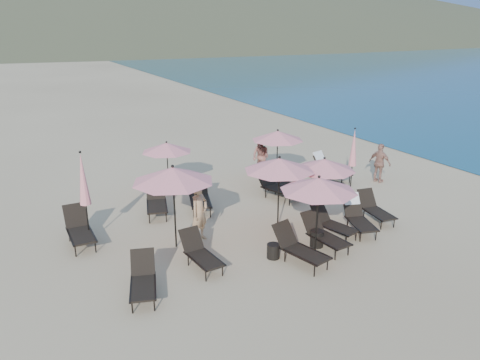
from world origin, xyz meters
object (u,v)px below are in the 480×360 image
lounger_4 (358,215)px  lounger_6 (79,229)px  beachgoer_b (261,157)px  side_table_0 (273,251)px  beachgoer_c (380,163)px  umbrella_closed_1 (83,180)px  side_table_1 (317,239)px  lounger_11 (329,167)px  umbrella_open_1 (279,165)px  umbrella_closed_0 (354,148)px  lounger_2 (299,247)px  lounger_12 (324,234)px  lounger_1 (200,253)px  lounger_8 (200,196)px  umbrella_open_4 (278,136)px  lounger_5 (375,208)px  lounger_0 (143,279)px  umbrella_open_2 (324,165)px  lounger_10 (278,180)px  umbrella_open_3 (167,147)px  umbrella_open_0 (173,175)px  lounger_9 (276,185)px  umbrella_open_5 (319,185)px  lounger_7 (156,201)px  beachgoer_a (199,213)px

lounger_4 → lounger_6: lounger_4 is taller
lounger_6 → beachgoer_b: 8.47m
side_table_0 → beachgoer_c: beachgoer_c is taller
umbrella_closed_1 → side_table_1: (5.79, -3.33, -1.70)m
umbrella_closed_1 → lounger_11: bearing=8.3°
umbrella_open_1 → umbrella_closed_0: umbrella_closed_0 is taller
lounger_2 → lounger_12: size_ratio=1.07×
lounger_1 → lounger_4: lounger_4 is taller
lounger_8 → umbrella_open_4: umbrella_open_4 is taller
lounger_5 → umbrella_closed_1: size_ratio=0.57×
lounger_0 → beachgoer_c: size_ratio=1.04×
lounger_6 → umbrella_open_4: (7.99, 2.02, 1.49)m
umbrella_open_2 → beachgoer_c: (4.45, 2.11, -1.12)m
lounger_12 → beachgoer_c: beachgoer_c is taller
lounger_10 → umbrella_open_3: 4.39m
lounger_10 → lounger_12: lounger_10 is taller
umbrella_open_0 → lounger_1: bearing=-83.1°
lounger_9 → lounger_6: bearing=166.2°
umbrella_open_0 → beachgoer_c: bearing=10.5°
umbrella_closed_0 → beachgoer_c: (1.86, 0.49, -0.97)m
umbrella_open_5 → side_table_1: umbrella_open_5 is taller
lounger_7 → umbrella_open_0: umbrella_open_0 is taller
umbrella_open_1 → umbrella_open_0: bearing=176.6°
lounger_1 → lounger_12: (3.58, -0.58, 0.01)m
lounger_0 → umbrella_open_5: size_ratio=0.73×
lounger_10 → lounger_12: bearing=-118.1°
umbrella_open_0 → side_table_1: 4.52m
lounger_0 → lounger_2: bearing=11.9°
umbrella_open_0 → side_table_0: size_ratio=6.05×
umbrella_open_5 → side_table_0: umbrella_open_5 is taller
umbrella_open_2 → umbrella_open_3: 5.98m
lounger_6 → lounger_12: (6.17, -3.50, -0.04)m
beachgoer_a → beachgoer_b: beachgoer_a is taller
umbrella_open_3 → umbrella_closed_0: size_ratio=0.80×
umbrella_closed_1 → beachgoer_c: (11.48, 0.24, -1.14)m
lounger_11 → lounger_10: bearing=172.9°
umbrella_open_4 → umbrella_open_2: bearing=-100.2°
lounger_11 → umbrella_open_0: 8.45m
umbrella_open_4 → umbrella_closed_0: 2.97m
lounger_1 → lounger_9: 5.70m
lounger_10 → beachgoer_b: (0.34, 1.97, 0.37)m
lounger_11 → side_table_1: 6.31m
lounger_6 → beachgoer_c: beachgoer_c is taller
umbrella_open_2 → side_table_1: (-1.24, -1.46, -1.67)m
lounger_0 → umbrella_closed_0: 9.68m
lounger_9 → side_table_0: 4.71m
umbrella_closed_1 → umbrella_open_3: bearing=40.2°
lounger_6 → lounger_10: size_ratio=0.95×
lounger_9 → lounger_12: (-0.92, -4.08, -0.06)m
lounger_1 → beachgoer_c: 9.68m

